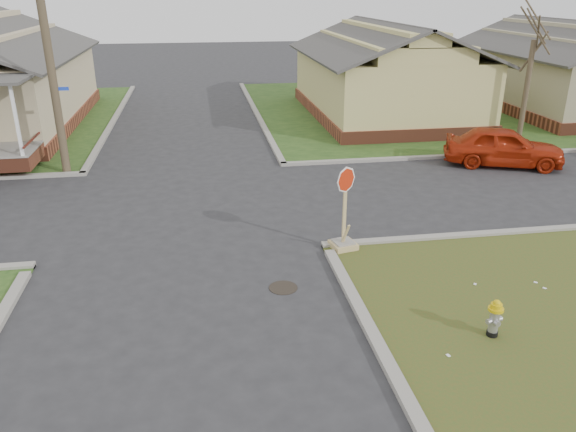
{
  "coord_description": "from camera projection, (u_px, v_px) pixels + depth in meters",
  "views": [
    {
      "loc": [
        0.56,
        -11.31,
        6.2
      ],
      "look_at": [
        2.55,
        1.0,
        1.1
      ],
      "focal_mm": 35.0,
      "sensor_mm": 36.0,
      "label": 1
    }
  ],
  "objects": [
    {
      "name": "side_house_tan",
      "position": [
        565.0,
        68.0,
        29.8
      ],
      "size": [
        7.6,
        11.6,
        4.7
      ],
      "color": "brown",
      "rests_on": "ground"
    },
    {
      "name": "red_sedan",
      "position": [
        504.0,
        147.0,
        20.76
      ],
      "size": [
        4.57,
        3.11,
        1.44
      ],
      "primitive_type": "imported",
      "rotation": [
        0.0,
        0.0,
        1.21
      ],
      "color": "#AA250C",
      "rests_on": "ground"
    },
    {
      "name": "side_house_yellow",
      "position": [
        385.0,
        73.0,
        28.32
      ],
      "size": [
        7.6,
        11.6,
        4.7
      ],
      "color": "brown",
      "rests_on": "ground"
    },
    {
      "name": "ground",
      "position": [
        183.0,
        285.0,
        12.6
      ],
      "size": [
        120.0,
        120.0,
        0.0
      ],
      "primitive_type": "plane",
      "color": "#28282A",
      "rests_on": "ground"
    },
    {
      "name": "tree_mid_right",
      "position": [
        526.0,
        93.0,
        23.17
      ],
      "size": [
        0.22,
        0.22,
        4.2
      ],
      "primitive_type": "cylinder",
      "color": "#483D29",
      "rests_on": "verge_far_right"
    },
    {
      "name": "fire_hydrant",
      "position": [
        495.0,
        316.0,
        10.52
      ],
      "size": [
        0.29,
        0.29,
        0.77
      ],
      "rotation": [
        0.0,
        0.0,
        0.23
      ],
      "color": "black",
      "rests_on": "ground"
    },
    {
      "name": "verge_far_right",
      "position": [
        574.0,
        103.0,
        32.28
      ],
      "size": [
        37.0,
        19.0,
        0.05
      ],
      "primitive_type": "cube",
      "color": "#254619",
      "rests_on": "ground"
    },
    {
      "name": "utility_pole",
      "position": [
        46.0,
        38.0,
        18.34
      ],
      "size": [
        1.8,
        0.28,
        9.0
      ],
      "color": "#483D29",
      "rests_on": "ground"
    },
    {
      "name": "curbs",
      "position": [
        185.0,
        205.0,
        17.17
      ],
      "size": [
        80.0,
        40.0,
        0.12
      ],
      "primitive_type": null,
      "color": "gray",
      "rests_on": "ground"
    },
    {
      "name": "manhole",
      "position": [
        283.0,
        288.0,
        12.46
      ],
      "size": [
        0.64,
        0.64,
        0.01
      ],
      "primitive_type": "cylinder",
      "color": "black",
      "rests_on": "ground"
    },
    {
      "name": "stop_sign",
      "position": [
        344.0,
        231.0,
        14.1
      ],
      "size": [
        0.61,
        0.6,
        2.16
      ],
      "rotation": [
        0.0,
        0.0,
        0.23
      ],
      "color": "tan",
      "rests_on": "ground"
    }
  ]
}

